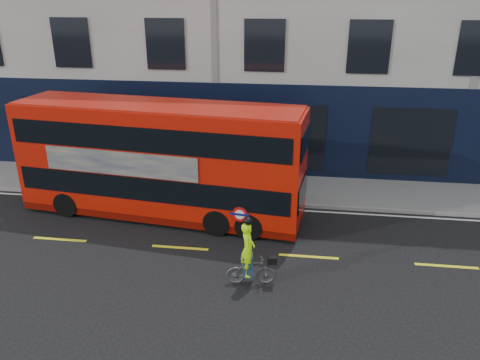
# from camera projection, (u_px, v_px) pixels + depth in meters

# --- Properties ---
(ground) EXTENTS (120.00, 120.00, 0.00)m
(ground) POSITION_uv_depth(u_px,v_px,m) (167.00, 274.00, 13.28)
(ground) COLOR black
(ground) RESTS_ON ground
(pavement) EXTENTS (60.00, 3.00, 0.12)m
(pavement) POSITION_uv_depth(u_px,v_px,m) (210.00, 185.00, 19.23)
(pavement) COLOR gray
(pavement) RESTS_ON ground
(kerb) EXTENTS (60.00, 0.12, 0.13)m
(kerb) POSITION_uv_depth(u_px,v_px,m) (203.00, 200.00, 17.85)
(kerb) COLOR gray
(kerb) RESTS_ON ground
(road_edge_line) EXTENTS (58.00, 0.10, 0.01)m
(road_edge_line) POSITION_uv_depth(u_px,v_px,m) (201.00, 205.00, 17.60)
(road_edge_line) COLOR silver
(road_edge_line) RESTS_ON ground
(lane_dashes) EXTENTS (58.00, 0.12, 0.01)m
(lane_dashes) POSITION_uv_depth(u_px,v_px,m) (180.00, 248.00, 14.66)
(lane_dashes) COLOR yellow
(lane_dashes) RESTS_ON ground
(bus) EXTENTS (10.16, 3.41, 4.02)m
(bus) POSITION_uv_depth(u_px,v_px,m) (161.00, 160.00, 16.14)
(bus) COLOR red
(bus) RESTS_ON ground
(cyclist) EXTENTS (1.40, 0.61, 2.04)m
(cyclist) POSITION_uv_depth(u_px,v_px,m) (250.00, 261.00, 12.60)
(cyclist) COLOR #4E5153
(cyclist) RESTS_ON ground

